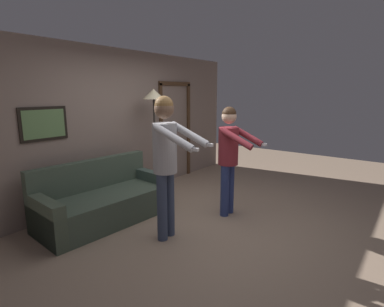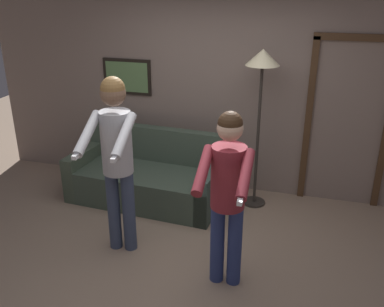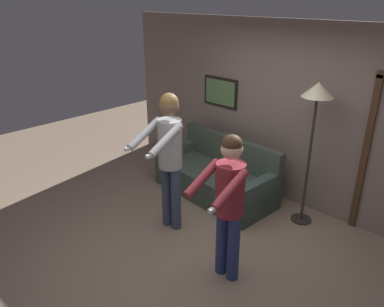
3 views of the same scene
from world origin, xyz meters
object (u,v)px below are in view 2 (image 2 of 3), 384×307
(couch, at_px, (147,179))
(person_standing_right, at_px, (228,186))
(person_standing_left, at_px, (116,149))
(torchiere_lamp, at_px, (262,73))

(couch, distance_m, person_standing_right, 2.00)
(person_standing_left, bearing_deg, torchiere_lamp, 48.85)
(torchiere_lamp, height_order, person_standing_right, torchiere_lamp)
(couch, bearing_deg, torchiere_lamp, 10.60)
(couch, relative_size, torchiere_lamp, 1.01)
(couch, xyz_separation_m, torchiere_lamp, (1.34, 0.25, 1.38))
(couch, xyz_separation_m, person_standing_right, (1.30, -1.34, 0.72))
(person_standing_left, xyz_separation_m, person_standing_right, (1.14, -0.23, -0.13))
(person_standing_right, bearing_deg, torchiere_lamp, 88.35)
(couch, bearing_deg, person_standing_right, -46.02)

